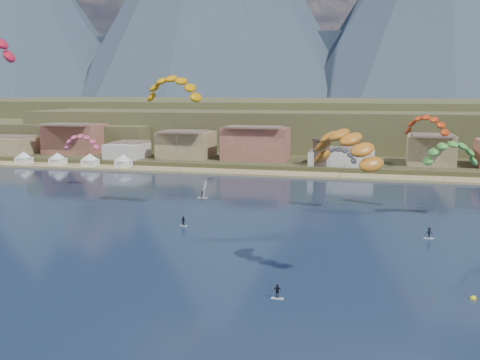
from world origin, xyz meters
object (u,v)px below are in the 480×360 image
object	(u,v)px
watchtower	(321,152)
buoy	(473,298)
kitesurfer_yellow	(173,85)
kitesurfer_green	(451,150)
kitesurfer_orange	(346,142)
windsurfer	(203,193)

from	to	relation	value
watchtower	buoy	xyz separation A→B (m)	(30.20, -104.31, -6.24)
kitesurfer_yellow	kitesurfer_green	world-z (taller)	kitesurfer_yellow
kitesurfer_green	kitesurfer_yellow	bearing A→B (deg)	-171.53
kitesurfer_orange	buoy	size ratio (longest dim) A/B	30.16
kitesurfer_orange	buoy	world-z (taller)	kitesurfer_orange
kitesurfer_orange	windsurfer	distance (m)	66.21
kitesurfer_green	buoy	distance (m)	46.37
kitesurfer_orange	kitesurfer_yellow	bearing A→B (deg)	136.92
windsurfer	buoy	size ratio (longest dim) A/B	5.58
kitesurfer_green	windsurfer	world-z (taller)	kitesurfer_green
watchtower	kitesurfer_yellow	world-z (taller)	kitesurfer_yellow
kitesurfer_green	kitesurfer_orange	bearing A→B (deg)	-112.37
watchtower	windsurfer	bearing A→B (deg)	-114.21
windsurfer	kitesurfer_orange	bearing A→B (deg)	-55.20
kitesurfer_yellow	watchtower	bearing A→B (deg)	71.87
kitesurfer_orange	buoy	bearing A→B (deg)	-7.80
kitesurfer_orange	buoy	distance (m)	24.67
kitesurfer_yellow	kitesurfer_orange	size ratio (longest dim) A/B	1.32
kitesurfer_green	buoy	size ratio (longest dim) A/B	26.97
watchtower	kitesurfer_yellow	distance (m)	74.35
kitesurfer_yellow	kitesurfer_green	bearing A→B (deg)	8.47
watchtower	kitesurfer_orange	distance (m)	103.82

